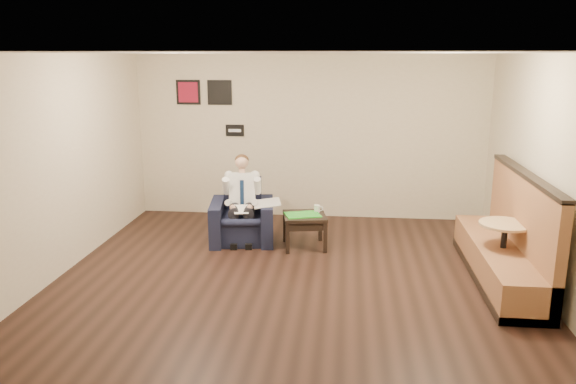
# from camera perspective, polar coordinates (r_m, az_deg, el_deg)

# --- Properties ---
(ground) EXTENTS (6.00, 6.00, 0.00)m
(ground) POSITION_cam_1_polar(r_m,az_deg,el_deg) (7.17, 0.43, -9.04)
(ground) COLOR black
(ground) RESTS_ON ground
(wall_back) EXTENTS (6.00, 0.02, 2.80)m
(wall_back) POSITION_cam_1_polar(r_m,az_deg,el_deg) (9.69, 2.20, 5.59)
(wall_back) COLOR beige
(wall_back) RESTS_ON ground
(wall_front) EXTENTS (6.00, 0.02, 2.80)m
(wall_front) POSITION_cam_1_polar(r_m,az_deg,el_deg) (3.88, -3.91, -7.04)
(wall_front) COLOR beige
(wall_front) RESTS_ON ground
(wall_left) EXTENTS (0.02, 6.00, 2.80)m
(wall_left) POSITION_cam_1_polar(r_m,az_deg,el_deg) (7.64, -22.56, 2.32)
(wall_left) COLOR beige
(wall_left) RESTS_ON ground
(wall_right) EXTENTS (0.02, 6.00, 2.80)m
(wall_right) POSITION_cam_1_polar(r_m,az_deg,el_deg) (7.12, 25.26, 1.28)
(wall_right) COLOR beige
(wall_right) RESTS_ON ground
(ceiling) EXTENTS (6.00, 6.00, 0.02)m
(ceiling) POSITION_cam_1_polar(r_m,az_deg,el_deg) (6.61, 0.48, 13.96)
(ceiling) COLOR white
(ceiling) RESTS_ON wall_back
(seating_sign) EXTENTS (0.32, 0.02, 0.20)m
(seating_sign) POSITION_cam_1_polar(r_m,az_deg,el_deg) (9.84, -5.42, 6.25)
(seating_sign) COLOR black
(seating_sign) RESTS_ON wall_back
(art_print_left) EXTENTS (0.42, 0.03, 0.42)m
(art_print_left) POSITION_cam_1_polar(r_m,az_deg,el_deg) (9.97, -10.09, 9.95)
(art_print_left) COLOR maroon
(art_print_left) RESTS_ON wall_back
(art_print_right) EXTENTS (0.42, 0.03, 0.42)m
(art_print_right) POSITION_cam_1_polar(r_m,az_deg,el_deg) (9.83, -6.96, 10.01)
(art_print_right) COLOR black
(art_print_right) RESTS_ON wall_back
(armchair) EXTENTS (1.06, 1.06, 0.91)m
(armchair) POSITION_cam_1_polar(r_m,az_deg,el_deg) (8.55, -4.69, -2.03)
(armchair) COLOR black
(armchair) RESTS_ON ground
(seated_man) EXTENTS (0.71, 0.96, 1.25)m
(seated_man) POSITION_cam_1_polar(r_m,az_deg,el_deg) (8.40, -4.75, -1.15)
(seated_man) COLOR silver
(seated_man) RESTS_ON armchair
(lap_papers) EXTENTS (0.26, 0.33, 0.01)m
(lap_papers) POSITION_cam_1_polar(r_m,az_deg,el_deg) (8.32, -4.78, -1.75)
(lap_papers) COLOR white
(lap_papers) RESTS_ON seated_man
(newspaper) EXTENTS (0.48, 0.56, 0.01)m
(newspaper) POSITION_cam_1_polar(r_m,az_deg,el_deg) (8.41, -2.15, -1.12)
(newspaper) COLOR silver
(newspaper) RESTS_ON armchair
(side_table) EXTENTS (0.71, 0.71, 0.50)m
(side_table) POSITION_cam_1_polar(r_m,az_deg,el_deg) (8.31, 1.69, -3.96)
(side_table) COLOR black
(side_table) RESTS_ON ground
(green_folder) EXTENTS (0.58, 0.49, 0.01)m
(green_folder) POSITION_cam_1_polar(r_m,az_deg,el_deg) (8.21, 1.49, -2.31)
(green_folder) COLOR green
(green_folder) RESTS_ON side_table
(coffee_mug) EXTENTS (0.11, 0.11, 0.11)m
(coffee_mug) POSITION_cam_1_polar(r_m,az_deg,el_deg) (8.37, 2.97, -1.68)
(coffee_mug) COLOR white
(coffee_mug) RESTS_ON side_table
(smartphone) EXTENTS (0.16, 0.08, 0.01)m
(smartphone) POSITION_cam_1_polar(r_m,az_deg,el_deg) (8.41, 1.95, -1.94)
(smartphone) COLOR black
(smartphone) RESTS_ON side_table
(banquette) EXTENTS (0.63, 2.65, 1.36)m
(banquette) POSITION_cam_1_polar(r_m,az_deg,el_deg) (7.49, 20.88, -3.44)
(banquette) COLOR brown
(banquette) RESTS_ON ground
(cafe_table) EXTENTS (0.66, 0.66, 0.78)m
(cafe_table) POSITION_cam_1_polar(r_m,az_deg,el_deg) (7.48, 20.97, -5.81)
(cafe_table) COLOR tan
(cafe_table) RESTS_ON ground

